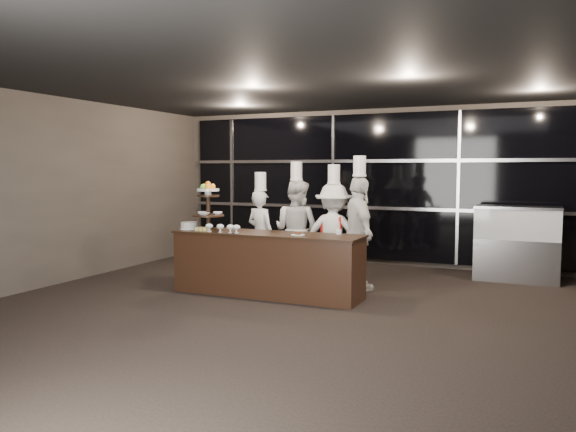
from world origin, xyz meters
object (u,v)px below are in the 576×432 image
at_px(buffet_counter, 267,264).
at_px(chef_a, 261,233).
at_px(layer_cake, 189,226).
at_px(chef_d, 359,232).
at_px(display_case, 517,240).
at_px(display_stand, 208,202).
at_px(chef_c, 334,234).
at_px(chef_b, 296,230).

bearing_deg(buffet_counter, chef_a, 121.65).
distance_m(buffet_counter, chef_a, 1.17).
bearing_deg(chef_a, layer_cake, -125.68).
bearing_deg(chef_d, display_case, 38.80).
height_order(buffet_counter, display_stand, display_stand).
xyz_separation_m(layer_cake, chef_c, (1.97, 1.11, -0.15)).
relative_size(chef_c, chef_d, 0.94).
xyz_separation_m(chef_a, chef_b, (0.55, 0.22, 0.06)).
xyz_separation_m(buffet_counter, layer_cake, (-1.32, -0.05, 0.51)).
bearing_deg(chef_a, display_case, 23.05).
xyz_separation_m(buffet_counter, display_stand, (-1.00, -0.00, 0.87)).
distance_m(buffet_counter, display_stand, 1.33).
bearing_deg(display_stand, buffet_counter, 0.01).
bearing_deg(chef_c, display_case, 30.53).
relative_size(display_stand, chef_a, 0.41).
bearing_deg(display_stand, chef_d, 22.24).
relative_size(chef_a, chef_c, 0.94).
height_order(chef_a, chef_d, chef_d).
height_order(layer_cake, chef_a, chef_a).
bearing_deg(chef_b, display_stand, -128.88).
relative_size(display_stand, display_case, 0.56).
height_order(buffet_counter, layer_cake, layer_cake).
height_order(layer_cake, chef_c, chef_c).
xyz_separation_m(chef_a, chef_d, (1.72, -0.09, 0.10)).
xyz_separation_m(layer_cake, chef_a, (0.73, 1.01, -0.19)).
xyz_separation_m(layer_cake, chef_d, (2.44, 0.92, -0.08)).
bearing_deg(display_case, chef_b, -156.83).
bearing_deg(chef_b, layer_cake, -135.88).
bearing_deg(chef_c, chef_b, 169.45).
height_order(display_stand, chef_d, chef_d).
relative_size(layer_cake, chef_c, 0.16).
height_order(display_stand, display_case, display_stand).
distance_m(chef_a, chef_b, 0.60).
distance_m(buffet_counter, chef_d, 1.48).
bearing_deg(buffet_counter, chef_c, 58.27).
height_order(buffet_counter, chef_a, chef_a).
bearing_deg(buffet_counter, display_stand, -179.99).
distance_m(layer_cake, display_case, 5.34).
bearing_deg(chef_c, chef_d, -21.60).
bearing_deg(display_case, chef_a, -156.95).
bearing_deg(buffet_counter, display_case, 38.42).
distance_m(display_case, chef_c, 3.07).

